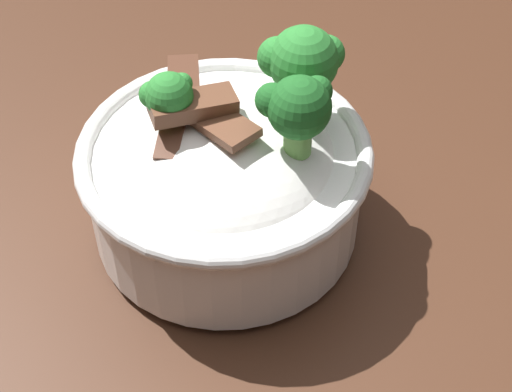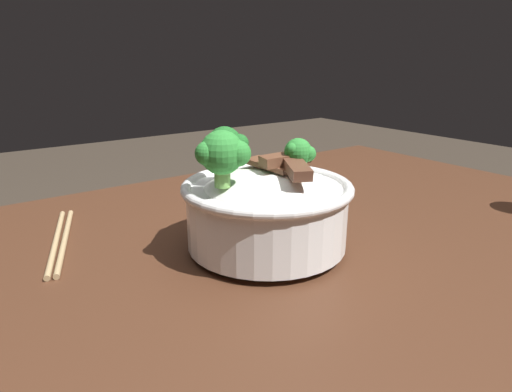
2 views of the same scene
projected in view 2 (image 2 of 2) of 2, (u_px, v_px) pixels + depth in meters
dining_table at (258, 360)px, 0.55m from camera, size 1.24×0.78×0.77m
rice_bowl at (265, 203)px, 0.51m from camera, size 0.20×0.20×0.15m
chopsticks_pair at (60, 240)px, 0.55m from camera, size 0.08×0.21×0.01m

